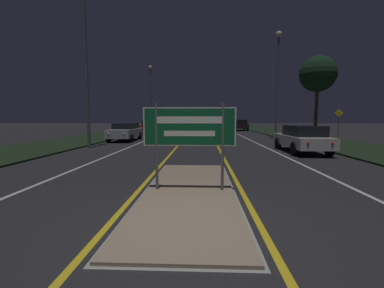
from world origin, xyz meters
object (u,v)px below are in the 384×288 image
Objects in this scene: car_receding_0 at (302,138)px; car_approaching_1 at (151,127)px; warning_sign at (339,122)px; streetlight_left_near at (85,33)px; car_receding_1 at (225,128)px; highway_sign at (189,130)px; streetlight_right_near at (278,73)px; streetlight_left_far at (151,91)px; car_receding_2 at (240,125)px; car_approaching_2 at (162,125)px; car_receding_3 at (235,124)px; car_approaching_0 at (125,131)px.

car_receding_0 is 0.96× the size of car_approaching_1.
streetlight_left_near is at bearing -168.56° from warning_sign.
car_receding_1 is at bearing 128.88° from warning_sign.
highway_sign is 0.24× the size of streetlight_right_near.
streetlight_left_far is at bearing 136.48° from streetlight_right_near.
streetlight_left_far reaches higher than car_receding_2.
warning_sign reaches higher than car_approaching_2.
warning_sign is at bearing -77.32° from car_receding_2.
streetlight_right_near is 1.93× the size of car_receding_2.
streetlight_right_near is (13.22, -12.55, 0.24)m from streetlight_left_far.
car_approaching_2 is (-11.20, 24.20, 0.03)m from car_receding_0.
car_receding_3 is (0.13, 7.31, -0.06)m from car_receding_2.
car_receding_2 is at bearing -91.02° from car_receding_3.
car_receding_3 is at bearing 67.05° from streetlight_left_near.
car_approaching_1 is 8.72m from car_approaching_2.
streetlight_right_near is at bearing -86.61° from car_receding_2.
highway_sign is 15.83m from warning_sign.
car_approaching_1 is at bearing 88.74° from car_approaching_0.
car_receding_0 is 26.67m from car_approaching_2.
warning_sign is (3.29, -3.73, -4.06)m from streetlight_right_near.
streetlight_left_far reaches higher than car_receding_0.
streetlight_right_near is at bearing -43.52° from streetlight_left_far.
highway_sign is 12.31m from streetlight_left_near.
car_approaching_0 is at bearing -90.38° from car_approaching_2.
warning_sign is at bearing -51.33° from car_approaching_2.
car_receding_3 is at bearing 89.46° from car_receding_0.
car_receding_0 is at bearing -78.36° from car_receding_1.
car_receding_3 is 13.15m from car_approaching_2.
streetlight_left_far is 1.99× the size of car_receding_0.
streetlight_right_near is 2.14× the size of car_approaching_2.
car_receding_0 is (12.04, -1.50, -5.96)m from streetlight_left_near.
car_receding_2 is 18.96m from warning_sign.
car_approaching_0 is (-5.79, 13.99, -0.80)m from highway_sign.
car_receding_3 is (12.32, 29.11, -5.97)m from streetlight_left_near.
streetlight_right_near reaches higher than car_receding_1.
car_approaching_2 is 1.76× the size of warning_sign.
car_approaching_2 is (-11.36, 0.91, -0.01)m from car_receding_2.
car_approaching_1 is (-5.59, 23.07, -0.77)m from highway_sign.
car_approaching_0 is 1.04× the size of car_approaching_2.
highway_sign is 17.86m from streetlight_right_near.
car_approaching_2 is at bearing 114.83° from car_receding_0.
streetlight_left_far is at bearing 120.02° from car_receding_0.
car_receding_3 is at bearing 91.93° from streetlight_right_near.
streetlight_left_near is 7.76m from car_approaching_0.
streetlight_right_near is 9.85m from car_receding_0.
highway_sign reaches higher than car_receding_0.
warning_sign is (16.36, 3.31, -5.20)m from streetlight_left_near.
highway_sign is 23.75m from car_approaching_1.
car_receding_2 is at bearing 79.56° from highway_sign.
car_receding_3 is (5.82, 38.19, -0.80)m from highway_sign.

